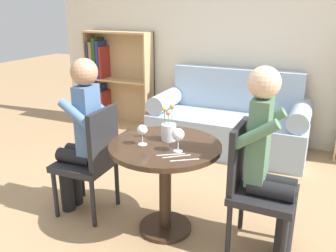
{
  "coord_description": "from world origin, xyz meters",
  "views": [
    {
      "loc": [
        0.99,
        -2.13,
        1.63
      ],
      "look_at": [
        0.0,
        0.05,
        0.82
      ],
      "focal_mm": 38.0,
      "sensor_mm": 36.0,
      "label": 1
    }
  ],
  "objects_px": {
    "chair_right": "(253,183)",
    "chair_left": "(92,157)",
    "couch": "(229,124)",
    "person_right": "(269,159)",
    "wine_glass_right": "(178,135)",
    "person_left": "(81,134)",
    "wine_glass_left": "(142,131)",
    "flower_vase": "(169,130)",
    "bookshelf_left": "(112,80)"
  },
  "relations": [
    {
      "from": "chair_right",
      "to": "chair_left",
      "type": "bearing_deg",
      "value": 94.89
    },
    {
      "from": "couch",
      "to": "person_right",
      "type": "distance_m",
      "value": 1.91
    },
    {
      "from": "chair_right",
      "to": "person_right",
      "type": "relative_size",
      "value": 0.7
    },
    {
      "from": "chair_left",
      "to": "wine_glass_right",
      "type": "height_order",
      "value": "chair_left"
    },
    {
      "from": "person_left",
      "to": "person_right",
      "type": "distance_m",
      "value": 1.43
    },
    {
      "from": "chair_right",
      "to": "wine_glass_right",
      "type": "xyz_separation_m",
      "value": [
        -0.49,
        -0.15,
        0.32
      ]
    },
    {
      "from": "wine_glass_left",
      "to": "flower_vase",
      "type": "relative_size",
      "value": 0.55
    },
    {
      "from": "couch",
      "to": "bookshelf_left",
      "type": "relative_size",
      "value": 1.36
    },
    {
      "from": "wine_glass_left",
      "to": "bookshelf_left",
      "type": "bearing_deg",
      "value": 127.41
    },
    {
      "from": "person_left",
      "to": "couch",
      "type": "bearing_deg",
      "value": 156.9
    },
    {
      "from": "chair_right",
      "to": "wine_glass_right",
      "type": "height_order",
      "value": "chair_right"
    },
    {
      "from": "chair_left",
      "to": "wine_glass_left",
      "type": "bearing_deg",
      "value": 82.3
    },
    {
      "from": "person_right",
      "to": "person_left",
      "type": "bearing_deg",
      "value": 94.49
    },
    {
      "from": "chair_left",
      "to": "wine_glass_right",
      "type": "relative_size",
      "value": 5.53
    },
    {
      "from": "flower_vase",
      "to": "person_left",
      "type": "bearing_deg",
      "value": -170.91
    },
    {
      "from": "couch",
      "to": "chair_left",
      "type": "height_order",
      "value": "couch"
    },
    {
      "from": "person_right",
      "to": "wine_glass_right",
      "type": "distance_m",
      "value": 0.61
    },
    {
      "from": "flower_vase",
      "to": "chair_right",
      "type": "bearing_deg",
      "value": -1.52
    },
    {
      "from": "wine_glass_left",
      "to": "flower_vase",
      "type": "bearing_deg",
      "value": 50.52
    },
    {
      "from": "couch",
      "to": "chair_left",
      "type": "xyz_separation_m",
      "value": [
        -0.63,
        -1.82,
        0.18
      ]
    },
    {
      "from": "person_right",
      "to": "flower_vase",
      "type": "xyz_separation_m",
      "value": [
        -0.72,
        0.02,
        0.09
      ]
    },
    {
      "from": "chair_left",
      "to": "chair_right",
      "type": "bearing_deg",
      "value": 92.43
    },
    {
      "from": "couch",
      "to": "person_right",
      "type": "xyz_separation_m",
      "value": [
        0.71,
        -1.73,
        0.38
      ]
    },
    {
      "from": "chair_left",
      "to": "person_left",
      "type": "distance_m",
      "value": 0.2
    },
    {
      "from": "couch",
      "to": "wine_glass_right",
      "type": "bearing_deg",
      "value": -85.92
    },
    {
      "from": "couch",
      "to": "chair_left",
      "type": "bearing_deg",
      "value": -109.0
    },
    {
      "from": "bookshelf_left",
      "to": "chair_left",
      "type": "relative_size",
      "value": 1.45
    },
    {
      "from": "chair_left",
      "to": "person_right",
      "type": "relative_size",
      "value": 0.7
    },
    {
      "from": "wine_glass_right",
      "to": "person_left",
      "type": "bearing_deg",
      "value": 176.32
    },
    {
      "from": "chair_left",
      "to": "bookshelf_left",
      "type": "bearing_deg",
      "value": -152.86
    },
    {
      "from": "chair_right",
      "to": "wine_glass_right",
      "type": "bearing_deg",
      "value": 107.69
    },
    {
      "from": "person_left",
      "to": "wine_glass_right",
      "type": "relative_size",
      "value": 7.83
    },
    {
      "from": "bookshelf_left",
      "to": "wine_glass_right",
      "type": "height_order",
      "value": "bookshelf_left"
    },
    {
      "from": "person_right",
      "to": "chair_right",
      "type": "bearing_deg",
      "value": 89.5
    },
    {
      "from": "chair_left",
      "to": "wine_glass_left",
      "type": "height_order",
      "value": "chair_left"
    },
    {
      "from": "person_left",
      "to": "flower_vase",
      "type": "height_order",
      "value": "person_left"
    },
    {
      "from": "wine_glass_left",
      "to": "flower_vase",
      "type": "xyz_separation_m",
      "value": [
        0.13,
        0.16,
        -0.03
      ]
    },
    {
      "from": "person_left",
      "to": "person_right",
      "type": "bearing_deg",
      "value": 92.03
    },
    {
      "from": "couch",
      "to": "bookshelf_left",
      "type": "xyz_separation_m",
      "value": [
        -1.78,
        0.27,
        0.33
      ]
    },
    {
      "from": "person_right",
      "to": "couch",
      "type": "bearing_deg",
      "value": 23.12
    },
    {
      "from": "chair_left",
      "to": "wine_glass_left",
      "type": "distance_m",
      "value": 0.58
    },
    {
      "from": "couch",
      "to": "person_left",
      "type": "height_order",
      "value": "person_left"
    },
    {
      "from": "chair_left",
      "to": "wine_glass_right",
      "type": "bearing_deg",
      "value": 83.83
    },
    {
      "from": "chair_right",
      "to": "wine_glass_right",
      "type": "distance_m",
      "value": 0.61
    },
    {
      "from": "couch",
      "to": "bookshelf_left",
      "type": "bearing_deg",
      "value": 171.33
    },
    {
      "from": "couch",
      "to": "chair_right",
      "type": "xyz_separation_m",
      "value": [
        0.63,
        -1.73,
        0.18
      ]
    },
    {
      "from": "person_right",
      "to": "wine_glass_right",
      "type": "xyz_separation_m",
      "value": [
        -0.58,
        -0.15,
        0.13
      ]
    },
    {
      "from": "chair_left",
      "to": "flower_vase",
      "type": "relative_size",
      "value": 3.34
    },
    {
      "from": "chair_right",
      "to": "person_left",
      "type": "height_order",
      "value": "person_left"
    },
    {
      "from": "person_left",
      "to": "flower_vase",
      "type": "relative_size",
      "value": 4.73
    }
  ]
}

